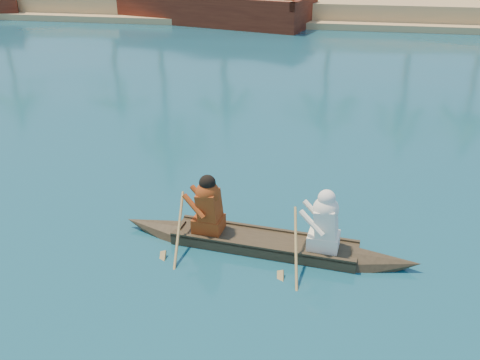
# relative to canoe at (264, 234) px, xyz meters

# --- Properties ---
(ground) EXTENTS (160.00, 160.00, 0.00)m
(ground) POSITION_rel_canoe_xyz_m (-3.75, 1.09, -0.29)
(ground) COLOR navy
(ground) RESTS_ON ground
(canoe) EXTENTS (5.56, 1.29, 1.52)m
(canoe) POSITION_rel_canoe_xyz_m (0.00, 0.00, 0.00)
(canoe) COLOR #3F3322
(canoe) RESTS_ON ground
(barge_mid) EXTENTS (12.68, 6.96, 2.01)m
(barge_mid) POSITION_rel_canoe_xyz_m (-6.68, 24.61, 0.41)
(barge_mid) COLOR maroon
(barge_mid) RESTS_ON ground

